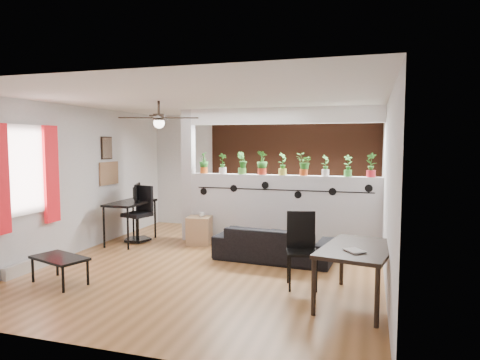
# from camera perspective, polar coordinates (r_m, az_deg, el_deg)

# --- Properties ---
(room_shell) EXTENTS (6.30, 7.10, 2.90)m
(room_shell) POSITION_cam_1_polar(r_m,az_deg,el_deg) (6.80, -3.46, -0.53)
(room_shell) COLOR brown
(room_shell) RESTS_ON ground
(partition_wall) EXTENTS (3.60, 0.18, 1.35)m
(partition_wall) POSITION_cam_1_polar(r_m,az_deg,el_deg) (8.10, 5.65, -4.11)
(partition_wall) COLOR #BCBCC1
(partition_wall) RESTS_ON ground
(ceiling_header) EXTENTS (3.60, 0.18, 0.30)m
(ceiling_header) POSITION_cam_1_polar(r_m,az_deg,el_deg) (8.01, 5.76, 8.53)
(ceiling_header) COLOR white
(ceiling_header) RESTS_ON room_shell
(pier_column) EXTENTS (0.22, 0.20, 2.60)m
(pier_column) POSITION_cam_1_polar(r_m,az_deg,el_deg) (8.61, -6.88, 0.61)
(pier_column) COLOR #BCBCC1
(pier_column) RESTS_ON ground
(brick_panel) EXTENTS (3.90, 0.05, 2.60)m
(brick_panel) POSITION_cam_1_polar(r_m,az_deg,el_deg) (9.47, 7.45, 1.01)
(brick_panel) COLOR #9A4C2C
(brick_panel) RESTS_ON ground
(vine_decal) EXTENTS (3.31, 0.01, 0.30)m
(vine_decal) POSITION_cam_1_polar(r_m,az_deg,el_deg) (7.95, 5.54, -1.33)
(vine_decal) COLOR black
(vine_decal) RESTS_ON partition_wall
(window_assembly) EXTENTS (0.09, 1.30, 1.55)m
(window_assembly) POSITION_cam_1_polar(r_m,az_deg,el_deg) (7.14, -26.69, 0.89)
(window_assembly) COLOR white
(window_assembly) RESTS_ON room_shell
(baseboard_heater) EXTENTS (0.08, 1.00, 0.18)m
(baseboard_heater) POSITION_cam_1_polar(r_m,az_deg,el_deg) (7.36, -26.15, -10.21)
(baseboard_heater) COLOR beige
(baseboard_heater) RESTS_ON ground
(corkboard) EXTENTS (0.03, 0.60, 0.45)m
(corkboard) POSITION_cam_1_polar(r_m,az_deg,el_deg) (8.83, -17.07, 0.87)
(corkboard) COLOR #8D6344
(corkboard) RESTS_ON room_shell
(framed_art) EXTENTS (0.03, 0.34, 0.44)m
(framed_art) POSITION_cam_1_polar(r_m,az_deg,el_deg) (8.77, -17.35, 4.10)
(framed_art) COLOR #8C7259
(framed_art) RESTS_ON room_shell
(ceiling_fan) EXTENTS (1.19, 1.19, 0.43)m
(ceiling_fan) POSITION_cam_1_polar(r_m,az_deg,el_deg) (6.83, -10.75, 7.93)
(ceiling_fan) COLOR black
(ceiling_fan) RESTS_ON room_shell
(potted_plant_0) EXTENTS (0.25, 0.27, 0.42)m
(potted_plant_0) POSITION_cam_1_polar(r_m,az_deg,el_deg) (8.46, -4.85, 2.41)
(potted_plant_0) COLOR #D15A18
(potted_plant_0) RESTS_ON partition_wall
(potted_plant_1) EXTENTS (0.23, 0.20, 0.40)m
(potted_plant_1) POSITION_cam_1_polar(r_m,az_deg,el_deg) (8.32, -2.33, 2.32)
(potted_plant_1) COLOR white
(potted_plant_1) RESTS_ON partition_wall
(potted_plant_2) EXTENTS (0.25, 0.21, 0.43)m
(potted_plant_2) POSITION_cam_1_polar(r_m,az_deg,el_deg) (8.20, 0.28, 2.38)
(potted_plant_2) COLOR #4B9937
(potted_plant_2) RESTS_ON partition_wall
(potted_plant_3) EXTENTS (0.29, 0.26, 0.45)m
(potted_plant_3) POSITION_cam_1_polar(r_m,az_deg,el_deg) (8.09, 2.96, 2.41)
(potted_plant_3) COLOR red
(potted_plant_3) RESTS_ON partition_wall
(potted_plant_4) EXTENTS (0.25, 0.27, 0.42)m
(potted_plant_4) POSITION_cam_1_polar(r_m,az_deg,el_deg) (8.01, 5.71, 2.27)
(potted_plant_4) COLOR gold
(potted_plant_4) RESTS_ON partition_wall
(potted_plant_5) EXTENTS (0.25, 0.23, 0.42)m
(potted_plant_5) POSITION_cam_1_polar(r_m,az_deg,el_deg) (7.94, 8.50, 2.18)
(potted_plant_5) COLOR #C54717
(potted_plant_5) RESTS_ON partition_wall
(potted_plant_6) EXTENTS (0.23, 0.24, 0.38)m
(potted_plant_6) POSITION_cam_1_polar(r_m,az_deg,el_deg) (7.89, 11.34, 2.00)
(potted_plant_6) COLOR white
(potted_plant_6) RESTS_ON partition_wall
(potted_plant_7) EXTENTS (0.22, 0.19, 0.39)m
(potted_plant_7) POSITION_cam_1_polar(r_m,az_deg,el_deg) (7.86, 14.21, 1.96)
(potted_plant_7) COLOR green
(potted_plant_7) RESTS_ON partition_wall
(potted_plant_8) EXTENTS (0.27, 0.25, 0.44)m
(potted_plant_8) POSITION_cam_1_polar(r_m,az_deg,el_deg) (7.85, 17.09, 2.06)
(potted_plant_8) COLOR red
(potted_plant_8) RESTS_ON partition_wall
(sofa) EXTENTS (1.89, 0.86, 0.54)m
(sofa) POSITION_cam_1_polar(r_m,az_deg,el_deg) (7.21, 4.51, -8.53)
(sofa) COLOR black
(sofa) RESTS_ON ground
(cube_shelf) EXTENTS (0.50, 0.45, 0.54)m
(cube_shelf) POSITION_cam_1_polar(r_m,az_deg,el_deg) (8.30, -5.45, -6.73)
(cube_shelf) COLOR #A37C56
(cube_shelf) RESTS_ON ground
(cup) EXTENTS (0.14, 0.14, 0.09)m
(cup) POSITION_cam_1_polar(r_m,az_deg,el_deg) (8.22, -5.14, -4.60)
(cup) COLOR gray
(cup) RESTS_ON cube_shelf
(computer_desk) EXTENTS (0.59, 1.12, 0.81)m
(computer_desk) POSITION_cam_1_polar(r_m,az_deg,el_deg) (8.61, -14.40, -3.32)
(computer_desk) COLOR black
(computer_desk) RESTS_ON ground
(monitor) EXTENTS (0.33, 0.17, 0.19)m
(monitor) POSITION_cam_1_polar(r_m,az_deg,el_deg) (8.71, -13.91, -2.08)
(monitor) COLOR black
(monitor) RESTS_ON computer_desk
(office_chair) EXTENTS (0.56, 0.57, 1.08)m
(office_chair) POSITION_cam_1_polar(r_m,az_deg,el_deg) (8.75, -13.25, -4.86)
(office_chair) COLOR black
(office_chair) RESTS_ON ground
(dining_table) EXTENTS (1.01, 1.41, 0.70)m
(dining_table) POSITION_cam_1_polar(r_m,az_deg,el_deg) (5.43, 15.41, -9.36)
(dining_table) COLOR black
(dining_table) RESTS_ON ground
(book) EXTENTS (0.29, 0.30, 0.02)m
(book) POSITION_cam_1_polar(r_m,az_deg,el_deg) (5.12, 14.20, -9.22)
(book) COLOR gray
(book) RESTS_ON dining_table
(folding_chair) EXTENTS (0.50, 0.50, 1.02)m
(folding_chair) POSITION_cam_1_polar(r_m,az_deg,el_deg) (5.95, 8.19, -8.22)
(folding_chair) COLOR black
(folding_chair) RESTS_ON ground
(coffee_table) EXTENTS (0.91, 0.68, 0.38)m
(coffee_table) POSITION_cam_1_polar(r_m,az_deg,el_deg) (6.52, -22.92, -9.76)
(coffee_table) COLOR black
(coffee_table) RESTS_ON ground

